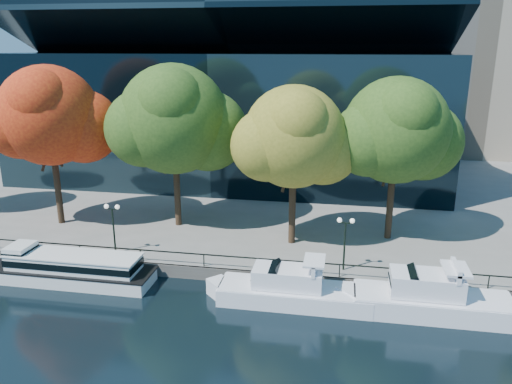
% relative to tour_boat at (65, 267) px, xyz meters
% --- Properties ---
extents(ground, '(160.00, 160.00, 0.00)m').
position_rel_tour_boat_xyz_m(ground, '(10.06, -1.03, -1.12)').
color(ground, black).
rests_on(ground, ground).
extents(promenade, '(90.00, 67.08, 1.00)m').
position_rel_tour_boat_xyz_m(promenade, '(10.06, 35.34, -0.62)').
color(promenade, slate).
rests_on(promenade, ground).
extents(railing, '(88.20, 0.08, 0.99)m').
position_rel_tour_boat_xyz_m(railing, '(10.06, 2.22, 0.81)').
color(railing, black).
rests_on(railing, promenade).
extents(convention_building, '(50.00, 24.57, 21.43)m').
position_rel_tour_boat_xyz_m(convention_building, '(6.06, 30.75, 7.38)').
color(convention_building, black).
rests_on(convention_building, ground).
extents(tour_boat, '(13.94, 3.11, 2.65)m').
position_rel_tour_boat_xyz_m(tour_boat, '(0.00, 0.00, 0.00)').
color(tour_boat, white).
rests_on(tour_boat, ground).
extents(cruiser_near, '(11.47, 2.95, 3.32)m').
position_rel_tour_boat_xyz_m(cruiser_near, '(16.69, -0.32, -0.09)').
color(cruiser_near, white).
rests_on(cruiser_near, ground).
extents(cruiser_far, '(11.26, 3.12, 3.68)m').
position_rel_tour_boat_xyz_m(cruiser_far, '(25.61, -0.22, 0.04)').
color(cruiser_far, white).
rests_on(cruiser_far, ground).
extents(tree_1, '(10.97, 9.00, 14.35)m').
position_rel_tour_boat_xyz_m(tree_1, '(-5.44, 9.04, 9.64)').
color(tree_1, black).
rests_on(tree_1, promenade).
extents(tree_2, '(11.94, 9.79, 14.48)m').
position_rel_tour_boat_xyz_m(tree_2, '(5.48, 10.43, 9.38)').
color(tree_2, black).
rests_on(tree_2, promenade).
extents(tree_3, '(10.20, 8.36, 13.03)m').
position_rel_tour_boat_xyz_m(tree_3, '(16.17, 8.00, 8.64)').
color(tree_3, black).
rests_on(tree_3, promenade).
extents(tree_4, '(10.80, 8.86, 13.60)m').
position_rel_tour_boat_xyz_m(tree_4, '(24.19, 10.51, 8.96)').
color(tree_4, black).
rests_on(tree_4, promenade).
extents(lamp_1, '(1.26, 0.36, 4.03)m').
position_rel_tour_boat_xyz_m(lamp_1, '(2.40, 3.47, 2.86)').
color(lamp_1, black).
rests_on(lamp_1, promenade).
extents(lamp_2, '(1.26, 0.36, 4.03)m').
position_rel_tour_boat_xyz_m(lamp_2, '(20.33, 3.47, 2.86)').
color(lamp_2, black).
rests_on(lamp_2, promenade).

